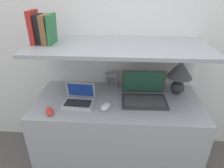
{
  "coord_description": "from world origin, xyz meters",
  "views": [
    {
      "loc": [
        0.04,
        -1.13,
        1.65
      ],
      "look_at": [
        -0.05,
        0.33,
        0.89
      ],
      "focal_mm": 32.0,
      "sensor_mm": 36.0,
      "label": 1
    }
  ],
  "objects": [
    {
      "name": "book_red",
      "position": [
        -0.66,
        0.4,
        1.33
      ],
      "size": [
        0.04,
        0.16,
        0.25
      ],
      "color": "#A82823",
      "rests_on": "shelf"
    },
    {
      "name": "book_green",
      "position": [
        -0.52,
        0.4,
        1.32
      ],
      "size": [
        0.04,
        0.16,
        0.23
      ],
      "color": "#2D7042",
      "rests_on": "shelf"
    },
    {
      "name": "laptop_large",
      "position": [
        0.22,
        0.34,
        0.79
      ],
      "size": [
        0.38,
        0.28,
        0.24
      ],
      "color": "#333338",
      "rests_on": "desk"
    },
    {
      "name": "desk",
      "position": [
        0.0,
        0.33,
        0.37
      ],
      "size": [
        1.42,
        0.65,
        0.74
      ],
      "color": "#999EA3",
      "rests_on": "ground_plane"
    },
    {
      "name": "back_riser",
      "position": [
        0.0,
        0.67,
        0.59
      ],
      "size": [
        1.42,
        0.04,
        1.18
      ],
      "color": "white",
      "rests_on": "ground_plane"
    },
    {
      "name": "router_box",
      "position": [
        -0.07,
        0.56,
        0.81
      ],
      "size": [
        0.1,
        0.06,
        0.14
      ],
      "color": "gray",
      "rests_on": "desk"
    },
    {
      "name": "second_mouse",
      "position": [
        -0.52,
        0.1,
        0.76
      ],
      "size": [
        0.11,
        0.13,
        0.04
      ],
      "color": "red",
      "rests_on": "desk"
    },
    {
      "name": "wall_back",
      "position": [
        0.0,
        0.72,
        1.2
      ],
      "size": [
        6.0,
        0.05,
        2.4
      ],
      "color": "white",
      "rests_on": "ground_plane"
    },
    {
      "name": "shelf",
      "position": [
        0.0,
        0.4,
        1.19
      ],
      "size": [
        1.42,
        0.59,
        0.03
      ],
      "color": "#999EA3",
      "rests_on": "back_riser"
    },
    {
      "name": "book_black",
      "position": [
        -0.61,
        0.4,
        1.32
      ],
      "size": [
        0.04,
        0.13,
        0.22
      ],
      "color": "black",
      "rests_on": "shelf"
    },
    {
      "name": "computer_mouse",
      "position": [
        -0.09,
        0.19,
        0.76
      ],
      "size": [
        0.1,
        0.13,
        0.04
      ],
      "color": "white",
      "rests_on": "desk"
    },
    {
      "name": "book_brown",
      "position": [
        -0.57,
        0.4,
        1.32
      ],
      "size": [
        0.04,
        0.16,
        0.22
      ],
      "color": "brown",
      "rests_on": "shelf"
    },
    {
      "name": "table_lamp",
      "position": [
        0.53,
        0.48,
        0.94
      ],
      "size": [
        0.22,
        0.22,
        0.31
      ],
      "color": "#2D2D33",
      "rests_on": "desk"
    },
    {
      "name": "laptop_small",
      "position": [
        -0.32,
        0.26,
        0.78
      ],
      "size": [
        0.25,
        0.2,
        0.16
      ],
      "color": "silver",
      "rests_on": "desk"
    }
  ]
}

